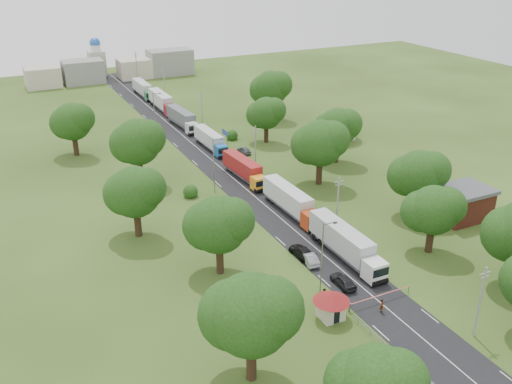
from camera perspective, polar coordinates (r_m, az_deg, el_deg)
ground at (r=91.10m, az=2.66°, el=-2.82°), size 260.00×260.00×0.00m
road at (r=107.42m, az=-2.46°, el=1.51°), size 8.00×200.00×0.04m
boom_barrier at (r=72.09m, az=11.43°, el=-10.42°), size 9.22×0.35×1.18m
guard_booth at (r=68.44m, az=7.53°, el=-10.89°), size 4.40×4.40×3.45m
guard_rail at (r=64.69m, az=14.17°, el=-16.31°), size 0.10×17.00×1.70m
info_sign at (r=121.22m, az=-3.12°, el=5.68°), size 0.12×3.10×4.10m
pole_0 at (r=68.26m, az=21.49°, el=-10.13°), size 1.60×0.24×9.00m
pole_1 at (r=86.36m, az=8.16°, el=-1.17°), size 1.60×0.24×9.00m
pole_2 at (r=108.74m, az=-0.06°, el=4.47°), size 1.60×0.24×9.00m
pole_3 at (r=133.26m, az=-5.42°, el=8.07°), size 1.60×0.24×9.00m
pole_4 at (r=158.94m, az=-9.14°, el=10.49°), size 1.60×0.24×9.00m
pole_5 at (r=185.29m, az=-11.85°, el=12.20°), size 1.60×0.24×9.00m
lamp_0 at (r=70.99m, az=6.72°, el=-6.21°), size 2.03×0.22×10.00m
lamp_1 at (r=99.16m, az=-4.17°, el=2.96°), size 2.03×0.22×10.00m
lamp_2 at (r=130.68m, az=-10.08°, el=7.88°), size 2.03×0.22×10.00m
tree_2 at (r=83.00m, az=17.30°, el=-1.70°), size 8.00×8.00×10.10m
tree_3 at (r=93.22m, az=15.96°, el=1.75°), size 8.80×8.80×11.07m
tree_4 at (r=102.28m, az=6.42°, el=4.91°), size 9.60×9.60×12.05m
tree_5 at (r=113.54m, az=8.12°, el=6.43°), size 8.80×8.80×11.07m
tree_6 at (r=124.25m, az=1.01°, el=7.91°), size 8.00×8.00×10.10m
tree_7 at (r=140.82m, az=1.49°, el=10.37°), size 9.60×9.60×12.05m
tree_8 at (r=51.93m, az=11.87°, el=-18.26°), size 8.00×8.00×10.10m
tree_9 at (r=56.43m, az=-0.58°, el=-12.08°), size 9.60×9.60×12.05m
tree_10 at (r=74.11m, az=-3.79°, el=-3.23°), size 8.80×8.80×11.07m
tree_11 at (r=85.18m, az=-12.06°, el=0.03°), size 8.80×8.80×11.07m
tree_12 at (r=104.44m, az=-11.79°, el=4.95°), size 9.60×9.60×12.05m
tree_13 at (r=121.98m, az=-17.91°, el=6.74°), size 8.80×8.80×11.07m
house_brick at (r=96.26m, az=19.96°, el=-1.05°), size 8.60×6.60×5.20m
house_cream at (r=128.26m, az=8.08°, el=6.81°), size 10.08×10.08×5.80m
distant_town at (r=189.19m, az=-13.66°, el=11.91°), size 52.00×8.00×8.00m
church at (r=195.60m, az=-15.65°, el=12.66°), size 5.00×5.00×12.30m
truck_0 at (r=80.55m, az=8.92°, el=-5.07°), size 2.72×15.76×4.37m
truck_1 at (r=92.52m, az=3.47°, el=-0.88°), size 2.82×15.02×4.16m
truck_2 at (r=105.61m, az=-1.18°, el=2.32°), size 3.13×13.91×3.84m
truck_3 at (r=121.69m, az=-4.58°, el=5.20°), size 2.59×13.51×3.74m
truck_4 at (r=136.84m, az=-7.36°, el=7.30°), size 3.30×14.72×4.06m
truck_5 at (r=152.13m, az=-9.40°, el=8.93°), size 2.68×15.57×4.32m
truck_6 at (r=167.12m, az=-11.23°, el=10.08°), size 2.52×14.27×3.96m
car_lane_front at (r=75.12m, az=8.71°, el=-8.78°), size 1.87×4.43×1.50m
car_lane_mid at (r=79.51m, az=5.32°, el=-6.61°), size 2.09×4.53×1.44m
car_lane_rear at (r=80.89m, az=4.63°, el=-5.99°), size 2.15×5.10×1.47m
car_verge_near at (r=99.28m, az=3.34°, el=-0.04°), size 3.21×5.21×1.35m
car_verge_far at (r=119.21m, az=-1.20°, el=4.21°), size 1.81×4.12×1.38m
pedestrian_near at (r=71.06m, az=12.48°, el=-11.08°), size 0.78×0.77×1.80m
pedestrian_booth at (r=71.64m, az=6.85°, el=-10.26°), size 1.08×1.15×1.89m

